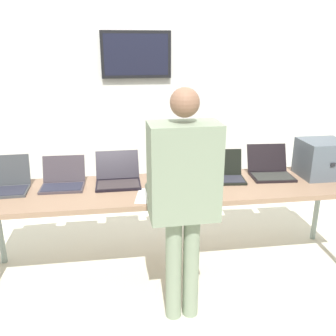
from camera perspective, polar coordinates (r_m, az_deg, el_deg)
The scene contains 12 objects.
ground at distance 3.33m, azimuth 0.55°, elevation -15.23°, with size 8.00×8.00×0.04m, color beige.
back_wall at distance 3.92m, azimuth -1.98°, elevation 11.39°, with size 8.00×0.11×2.67m.
workbench at distance 2.99m, azimuth 0.59°, elevation -3.80°, with size 3.16×0.70×0.74m.
equipment_box at distance 3.45m, azimuth 23.09°, elevation 1.39°, with size 0.37×0.35×0.32m.
laptop_station_0 at distance 3.16m, azimuth -24.16°, elevation -2.20°, with size 0.35×0.31×0.26m.
laptop_station_1 at distance 3.08m, azimuth -16.25°, elevation -1.87°, with size 0.35×0.31×0.23m.
laptop_station_2 at distance 3.06m, azimuth -7.91°, elevation -1.40°, with size 0.37×0.38×0.24m.
laptop_station_3 at distance 3.08m, azimuth 0.63°, elevation -0.92°, with size 0.39×0.33×0.28m.
laptop_station_4 at distance 3.17m, azimuth 8.89°, elevation -0.75°, with size 0.36×0.32×0.24m.
laptop_station_5 at distance 3.33m, azimuth 15.80°, elevation -0.21°, with size 0.38×0.38×0.25m.
person at distance 2.32m, azimuth 2.41°, elevation -3.24°, with size 0.45×0.59×1.62m.
paper_sheet at distance 2.80m, azimuth -2.80°, elevation -4.41°, with size 0.26×0.33×0.00m.
Camera 1 is at (-0.42, -2.73, 1.84)m, focal length 38.60 mm.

